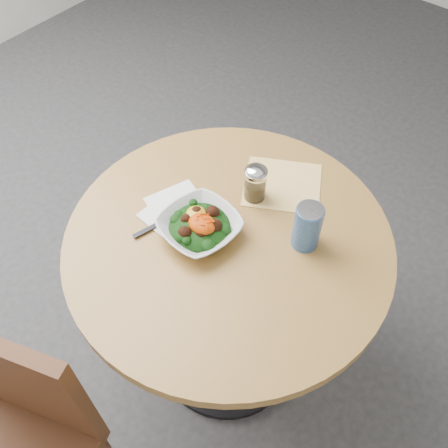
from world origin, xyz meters
name	(u,v)px	position (x,y,z in m)	size (l,w,h in m)	color
ground	(227,352)	(0.00, 0.00, 0.00)	(6.00, 6.00, 0.00)	#2E2E31
table	(228,276)	(0.00, 0.00, 0.55)	(0.90, 0.90, 0.75)	black
chair	(16,437)	(-0.14, -0.69, 0.49)	(0.49, 0.49, 0.88)	#583118
cloth_napkin	(283,185)	(0.00, 0.25, 0.75)	(0.22, 0.20, 0.00)	#FFA50D
paper_napkins	(176,210)	(-0.18, -0.02, 0.75)	(0.19, 0.21, 0.00)	white
salad_bowl	(200,226)	(-0.07, -0.04, 0.78)	(0.24, 0.24, 0.08)	silver
fork	(168,220)	(-0.17, -0.06, 0.76)	(0.08, 0.20, 0.00)	black
spice_shaker	(255,183)	(-0.03, 0.16, 0.81)	(0.07, 0.07, 0.12)	silver
beverage_can	(307,227)	(0.17, 0.12, 0.82)	(0.07, 0.07, 0.14)	navy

